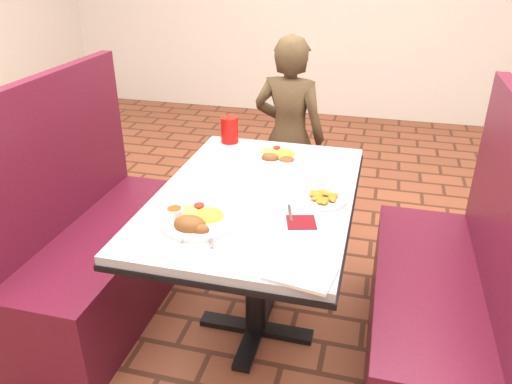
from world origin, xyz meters
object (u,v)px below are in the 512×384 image
at_px(plantain_plate, 323,198).
at_px(near_dinner_plate, 196,217).
at_px(diner_person, 289,137).
at_px(far_dinner_plate, 278,154).
at_px(booth_bench_left, 99,250).
at_px(booth_bench_right, 440,303).
at_px(red_tumbler, 230,130).
at_px(dining_table, 256,212).

bearing_deg(plantain_plate, near_dinner_plate, -145.06).
distance_m(diner_person, plantain_plate, 1.12).
bearing_deg(far_dinner_plate, diner_person, 96.24).
relative_size(booth_bench_left, booth_bench_right, 1.00).
xyz_separation_m(far_dinner_plate, plantain_plate, (0.27, -0.39, -0.01)).
distance_m(booth_bench_left, red_tumbler, 0.89).
xyz_separation_m(booth_bench_right, far_dinner_plate, (-0.79, 0.38, 0.44)).
relative_size(dining_table, far_dinner_plate, 4.84).
height_order(booth_bench_left, plantain_plate, booth_bench_left).
bearing_deg(red_tumbler, booth_bench_left, -134.09).
distance_m(dining_table, diner_person, 1.05).
xyz_separation_m(booth_bench_left, red_tumbler, (0.52, 0.53, 0.49)).
relative_size(booth_bench_right, far_dinner_plate, 4.79).
bearing_deg(diner_person, far_dinner_plate, 103.68).
bearing_deg(far_dinner_plate, booth_bench_right, -25.61).
bearing_deg(booth_bench_right, near_dinner_plate, -161.77).
height_order(far_dinner_plate, plantain_plate, far_dinner_plate).
height_order(dining_table, far_dinner_plate, far_dinner_plate).
bearing_deg(plantain_plate, red_tumbler, 135.93).
distance_m(far_dinner_plate, red_tumbler, 0.33).
distance_m(booth_bench_left, far_dinner_plate, 1.00).
bearing_deg(booth_bench_left, booth_bench_right, 0.00).
distance_m(far_dinner_plate, plantain_plate, 0.47).
distance_m(dining_table, far_dinner_plate, 0.40).
bearing_deg(diner_person, booth_bench_right, 136.86).
relative_size(booth_bench_left, near_dinner_plate, 4.36).
bearing_deg(booth_bench_right, diner_person, 129.42).
distance_m(dining_table, booth_bench_left, 0.86).
bearing_deg(red_tumbler, booth_bench_right, -26.38).
distance_m(booth_bench_right, diner_person, 1.38).
relative_size(near_dinner_plate, plantain_plate, 1.46).
bearing_deg(booth_bench_left, dining_table, 0.00).
height_order(booth_bench_left, near_dinner_plate, booth_bench_left).
bearing_deg(far_dinner_plate, dining_table, -91.77).
bearing_deg(near_dinner_plate, red_tumbler, 98.92).
bearing_deg(near_dinner_plate, plantain_plate, 34.94).
bearing_deg(diner_person, booth_bench_left, 62.29).
bearing_deg(red_tumbler, near_dinner_plate, -81.08).
distance_m(dining_table, near_dinner_plate, 0.37).
height_order(diner_person, red_tumbler, diner_person).
height_order(booth_bench_right, red_tumbler, booth_bench_right).
bearing_deg(far_dinner_plate, booth_bench_left, -155.04).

